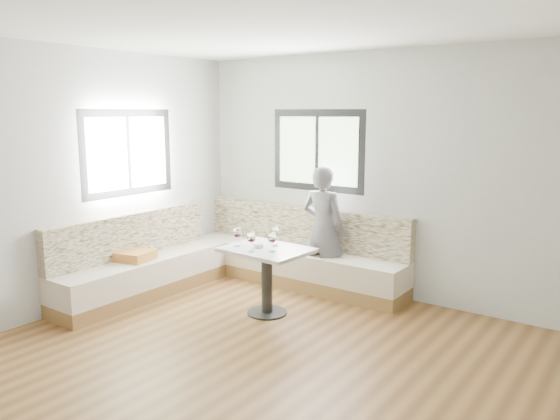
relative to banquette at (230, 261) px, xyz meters
The scene contains 9 objects.
room 2.42m from the banquette, 45.79° to the right, with size 5.01×5.01×2.81m.
banquette is the anchor object (origin of this frame).
table 1.00m from the banquette, 25.97° to the right, with size 0.91×0.72×0.72m.
person 1.20m from the banquette, 30.14° to the left, with size 0.55×0.36×1.51m, color #5D5B62.
olive_ramekin 1.00m from the banquette, 29.75° to the right, with size 0.11×0.11×0.04m.
wine_glass_a 0.98m from the banquette, 43.30° to the right, with size 0.10×0.10×0.21m.
wine_glass_b 1.19m from the banquette, 37.16° to the right, with size 0.10×0.10×0.21m.
wine_glass_c 1.28m from the banquette, 27.34° to the right, with size 0.10×0.10×0.21m.
wine_glass_d 1.09m from the banquette, 18.68° to the right, with size 0.10×0.10×0.21m.
Camera 1 is at (2.65, -3.20, 2.11)m, focal length 35.00 mm.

